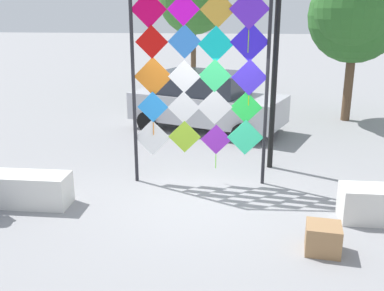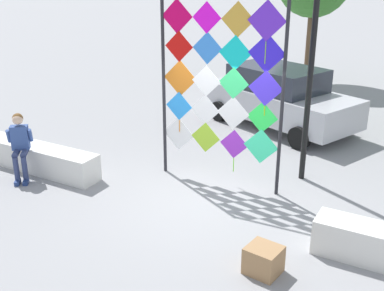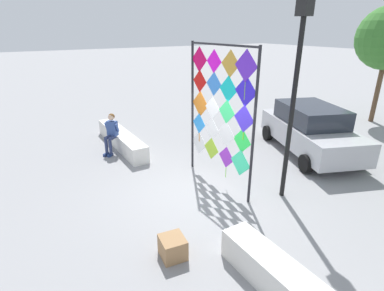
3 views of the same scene
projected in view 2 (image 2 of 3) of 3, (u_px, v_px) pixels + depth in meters
name	position (u px, v px, depth m)	size (l,w,h in m)	color
ground	(205.00, 199.00, 9.58)	(120.00, 120.00, 0.00)	gray
plaza_ledge_left	(26.00, 155.00, 10.97)	(3.90, 0.57, 0.59)	silver
kite_display_rack	(221.00, 80.00, 9.53)	(2.63, 0.19, 3.86)	#232328
seated_vendor	(20.00, 142.00, 10.20)	(0.66, 0.69, 1.43)	navy
parked_car	(279.00, 97.00, 13.47)	(4.72, 3.33, 1.68)	#B7B7BC
cardboard_box_large	(263.00, 260.00, 7.26)	(0.49, 0.46, 0.43)	#9E754C
lamp_post	(313.00, 40.00, 9.45)	(0.28, 0.28, 4.79)	black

